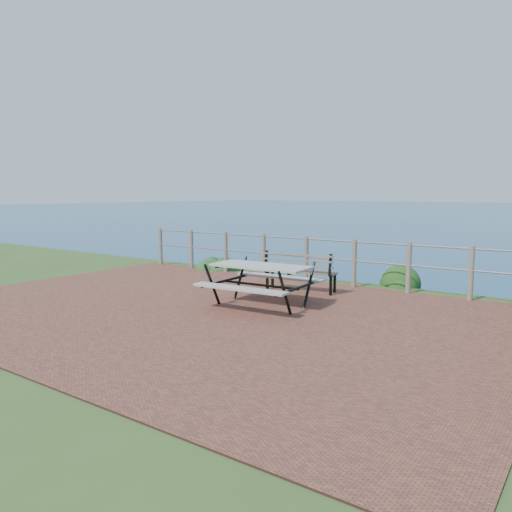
{
  "coord_description": "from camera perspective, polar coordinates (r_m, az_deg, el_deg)",
  "views": [
    {
      "loc": [
        5.46,
        -6.25,
        1.98
      ],
      "look_at": [
        -0.16,
        1.65,
        0.75
      ],
      "focal_mm": 35.0,
      "sensor_mm": 36.0,
      "label": 1
    }
  ],
  "objects": [
    {
      "name": "safety_railing",
      "position": [
        11.13,
        5.76,
        -0.07
      ],
      "size": [
        9.4,
        0.1,
        1.0
      ],
      "color": "#6B5B4C",
      "rests_on": "ground"
    },
    {
      "name": "shrub_lip_west",
      "position": [
        13.03,
        -4.35,
        -1.53
      ],
      "size": [
        0.78,
        0.78,
        0.53
      ],
      "primitive_type": "ellipsoid",
      "color": "#1D4E20",
      "rests_on": "ground"
    },
    {
      "name": "shrub_lip_east",
      "position": [
        11.28,
        16.33,
        -3.17
      ],
      "size": [
        0.86,
        0.86,
        0.63
      ],
      "primitive_type": "ellipsoid",
      "color": "#144315",
      "rests_on": "ground"
    },
    {
      "name": "park_bench",
      "position": [
        9.98,
        5.13,
        -1.1
      ],
      "size": [
        1.48,
        0.61,
        0.81
      ],
      "rotation": [
        0.0,
        0.0,
        0.18
      ],
      "color": "brown",
      "rests_on": "ground"
    },
    {
      "name": "picnic_table",
      "position": [
        8.63,
        0.55,
        -2.87
      ],
      "size": [
        1.76,
        1.49,
        0.72
      ],
      "rotation": [
        0.0,
        0.0,
        0.06
      ],
      "color": "gray",
      "rests_on": "ground"
    },
    {
      "name": "ground",
      "position": [
        8.53,
        -5.59,
        -6.22
      ],
      "size": [
        10.0,
        7.0,
        0.12
      ],
      "primitive_type": "cube",
      "color": "brown",
      "rests_on": "ground"
    }
  ]
}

